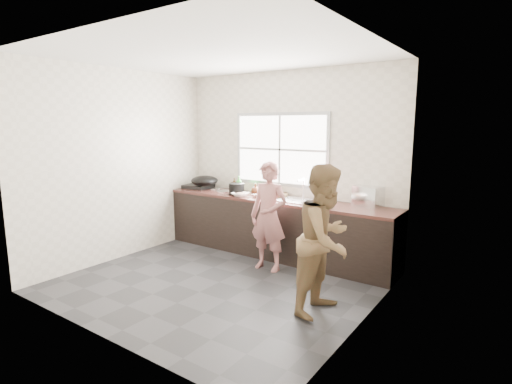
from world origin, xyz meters
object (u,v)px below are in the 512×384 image
Objects in this scene: bowl_held at (306,202)px; pot_lid_left at (215,188)px; bowl_mince at (240,194)px; pot_lid_right at (224,191)px; cutting_board at (273,195)px; bottle_green at (239,184)px; wok at (205,181)px; dish_rack at (368,196)px; burner at (198,186)px; bottle_brown_short at (255,189)px; plate_food at (234,191)px; person_side at (325,240)px; woman at (269,220)px; glass_jar at (234,191)px; bowl_crabs at (323,205)px; bottle_brown_tall at (234,185)px; black_pot at (237,189)px.

pot_lid_left is at bearing 170.72° from bowl_held.
pot_lid_right is (-0.49, 0.21, -0.02)m from bowl_mince.
bowl_held reaches higher than pot_lid_left.
bowl_mince reaches higher than pot_lid_right.
cutting_board is 0.61m from bottle_green.
wok is 1.26× the size of dish_rack.
burner is at bearing -179.10° from bottle_green.
bottle_green is (-1.29, 0.21, 0.10)m from bowl_held.
bowl_held is at bearing -139.35° from dish_rack.
plate_food is at bearing 179.08° from bottle_brown_short.
pot_lid_left is 1.03× the size of pot_lid_right.
person_side is 6.41× the size of bowl_mince.
woman is 8.66× the size of bottle_brown_short.
person_side is at bearing -29.33° from bowl_mince.
glass_jar is (0.13, -0.17, 0.04)m from plate_food.
wok is 1.75× the size of pot_lid_left.
bottle_green is at bearing 7.12° from pot_lid_right.
dish_rack is (2.14, 0.13, 0.12)m from plate_food.
pot_lid_right is at bearing -154.95° from plate_food.
bowl_crabs is 2.44m from burner.
plate_food is 0.74× the size of bottle_green.
bottle_green reaches higher than cutting_board.
person_side is 6.08× the size of pot_lid_left.
plate_food is 2.14m from dish_rack.
bottle_brown_tall is 0.38m from glass_jar.
woman is 6.92× the size of plate_food.
glass_jar reaches higher than burner.
person_side is 2.03m from cutting_board.
glass_jar reaches higher than bowl_mince.
plate_food is 0.44× the size of wok.
person_side is 1.37m from bowl_held.
bowl_mince is at bearing -142.63° from cutting_board.
person_side reaches higher than bowl_crabs.
plate_food is 0.18m from bottle_green.
burner is 0.93× the size of wok.
woman is 0.78m from cutting_board.
burner reaches higher than plate_food.
dish_rack is (1.05, 0.78, 0.31)m from woman.
black_pot is (-1.51, 0.13, 0.06)m from bowl_crabs.
burner is (-0.73, -0.05, 0.02)m from plate_food.
glass_jar is 0.30m from pot_lid_right.
woman reaches higher than bottle_brown_tall.
wok reaches higher than bottle_brown_tall.
bowl_mince is (-0.39, -0.30, 0.01)m from cutting_board.
pot_lid_right is at bearing 172.82° from bowl_crabs.
dish_rack is (-0.09, 1.48, 0.22)m from person_side.
person_side reaches higher than burner.
plate_food is at bearing 135.85° from black_pot.
bottle_brown_short is at bearing 6.43° from bottle_green.
bottle_brown_short is at bearing 57.40° from person_side.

